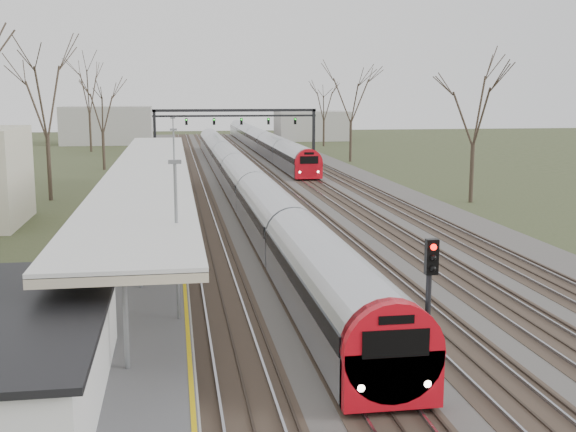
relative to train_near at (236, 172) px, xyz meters
The scene contains 10 objects.
track_bed 3.77m from the train_near, 37.66° to the left, with size 24.00×160.00×0.22m.
platform 16.73m from the train_near, 113.09° to the right, with size 3.50×69.00×1.00m, color #9E9B93.
canopy 21.07m from the train_near, 108.24° to the right, with size 4.10×50.00×3.11m.
signal_gantry 32.43m from the train_near, 85.03° to the left, with size 21.00×0.59×6.08m.
tree_west_far 16.63m from the train_near, 161.45° to the right, with size 5.50×5.50×11.33m.
tree_east_far 20.59m from the train_near, 33.37° to the right, with size 5.00×5.00×10.30m.
train_near is the anchor object (origin of this frame).
train_far 41.55m from the train_near, 80.30° to the left, with size 2.62×75.21×3.05m.
passenger 34.59m from the train_near, 100.79° to the right, with size 0.66×0.43×1.80m, color #32274D.
signal_post 42.46m from the train_near, 87.64° to the right, with size 0.35×0.45×4.10m.
Camera 1 is at (-7.73, -8.20, 8.06)m, focal length 45.00 mm.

